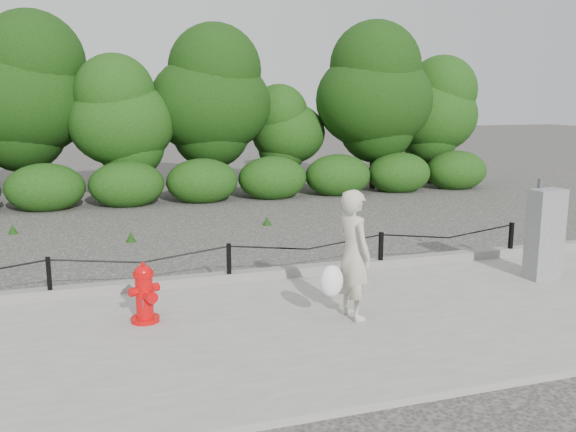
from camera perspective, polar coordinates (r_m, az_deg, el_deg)
The scene contains 8 objects.
ground at distance 9.23m, azimuth -5.50°, elevation -6.70°, with size 90.00×90.00×0.00m, color #2D2B28.
sidewalk at distance 7.39m, azimuth -2.06°, elevation -10.93°, with size 14.00×4.00×0.08m, color gray.
curb at distance 9.24m, azimuth -5.59°, elevation -5.72°, with size 14.00×0.22×0.14m, color slate.
chain_barrier at distance 9.11m, azimuth -5.56°, elevation -3.96°, with size 10.06×0.06×0.60m.
treeline at distance 17.73m, azimuth -10.03°, elevation 10.38°, with size 20.14×3.97×4.96m.
fire_hydrant at distance 7.73m, azimuth -13.28°, elevation -7.10°, with size 0.46×0.46×0.75m.
pedestrian at distance 7.58m, azimuth 6.02°, elevation -3.75°, with size 0.74×0.66×1.63m.
utility_cabinet at distance 10.00m, azimuth 22.89°, elevation -1.58°, with size 0.55×0.40×1.52m.
Camera 1 is at (-1.87, -8.60, 2.80)m, focal length 38.00 mm.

